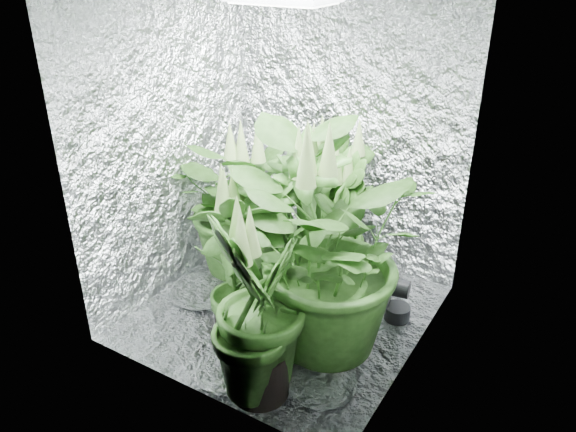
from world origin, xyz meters
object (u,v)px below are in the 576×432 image
(plant_a, at_px, (243,207))
(plant_e, at_px, (320,254))
(plant_d, at_px, (256,243))
(plant_h, at_px, (302,231))
(plant_f, at_px, (237,268))
(plant_g, at_px, (258,311))
(plant_b, at_px, (336,203))
(plant_c, at_px, (334,227))
(circulation_fan, at_px, (394,295))

(plant_a, height_order, plant_e, plant_e)
(plant_d, relative_size, plant_h, 0.74)
(plant_f, height_order, plant_g, plant_g)
(plant_a, xyz_separation_m, plant_b, (0.47, 0.40, -0.03))
(plant_a, distance_m, plant_c, 0.60)
(plant_f, distance_m, plant_h, 0.44)
(plant_b, distance_m, plant_c, 0.26)
(circulation_fan, bearing_deg, plant_b, 138.85)
(plant_h, bearing_deg, circulation_fan, 24.24)
(plant_g, bearing_deg, plant_f, 137.75)
(plant_a, relative_size, plant_c, 1.12)
(plant_d, xyz_separation_m, circulation_fan, (0.81, 0.25, -0.24))
(plant_c, relative_size, plant_h, 0.79)
(plant_c, distance_m, circulation_fan, 0.56)
(plant_c, relative_size, circulation_fan, 2.47)
(plant_g, bearing_deg, plant_d, 125.05)
(plant_d, bearing_deg, plant_e, -23.63)
(plant_g, bearing_deg, plant_b, 100.58)
(plant_d, bearing_deg, plant_c, 47.62)
(plant_b, distance_m, circulation_fan, 0.74)
(plant_d, distance_m, plant_h, 0.35)
(plant_e, distance_m, plant_h, 0.38)
(plant_a, distance_m, plant_b, 0.62)
(plant_d, relative_size, plant_e, 0.66)
(plant_a, relative_size, plant_d, 1.21)
(plant_b, xyz_separation_m, plant_e, (0.33, -0.85, 0.14))
(plant_g, bearing_deg, plant_h, 103.21)
(plant_b, xyz_separation_m, plant_h, (0.07, -0.58, 0.08))
(plant_b, relative_size, plant_g, 0.98)
(plant_f, distance_m, plant_g, 0.47)
(plant_f, xyz_separation_m, plant_g, (0.35, -0.31, 0.04))
(plant_h, bearing_deg, plant_g, -76.79)
(plant_c, bearing_deg, plant_a, -163.13)
(plant_a, bearing_deg, plant_f, -57.16)
(plant_c, height_order, plant_g, plant_g)
(plant_d, bearing_deg, plant_a, 139.59)
(plant_e, distance_m, circulation_fan, 0.72)
(plant_b, height_order, plant_c, plant_b)
(plant_e, xyz_separation_m, plant_g, (-0.10, -0.43, -0.12))
(plant_b, bearing_deg, circulation_fan, -31.50)
(plant_c, xyz_separation_m, plant_g, (0.14, -1.05, 0.07))
(plant_e, distance_m, plant_g, 0.46)
(plant_e, height_order, plant_h, plant_e)
(plant_a, relative_size, circulation_fan, 2.76)
(plant_e, xyz_separation_m, plant_f, (-0.44, -0.12, -0.16))
(plant_c, height_order, plant_e, plant_e)
(plant_a, distance_m, plant_h, 0.57)
(plant_f, xyz_separation_m, plant_h, (0.18, 0.39, 0.10))
(plant_d, bearing_deg, circulation_fan, 17.13)
(plant_b, height_order, plant_g, plant_g)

